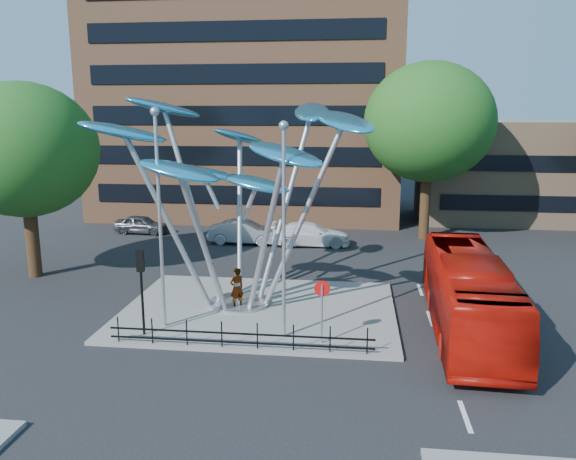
# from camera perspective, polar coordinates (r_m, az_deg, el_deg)

# --- Properties ---
(ground) EXTENTS (120.00, 120.00, 0.00)m
(ground) POSITION_cam_1_polar(r_m,az_deg,el_deg) (19.80, -3.02, -14.34)
(ground) COLOR black
(ground) RESTS_ON ground
(traffic_island) EXTENTS (12.00, 9.00, 0.15)m
(traffic_island) POSITION_cam_1_polar(r_m,az_deg,el_deg) (25.37, -2.94, -8.10)
(traffic_island) COLOR slate
(traffic_island) RESTS_ON ground
(brick_tower) EXTENTS (25.00, 15.00, 30.00)m
(brick_tower) POSITION_cam_1_polar(r_m,az_deg,el_deg) (50.70, -3.78, 18.98)
(brick_tower) COLOR #976241
(brick_tower) RESTS_ON ground
(low_building_near) EXTENTS (15.00, 8.00, 8.00)m
(low_building_near) POSITION_cam_1_polar(r_m,az_deg,el_deg) (49.43, 22.02, 5.54)
(low_building_near) COLOR tan
(low_building_near) RESTS_ON ground
(tree_right) EXTENTS (8.80, 8.80, 12.11)m
(tree_right) POSITION_cam_1_polar(r_m,az_deg,el_deg) (39.79, 14.13, 10.54)
(tree_right) COLOR black
(tree_right) RESTS_ON ground
(tree_left) EXTENTS (7.60, 7.60, 10.32)m
(tree_left) POSITION_cam_1_polar(r_m,az_deg,el_deg) (32.43, -25.25, 7.33)
(tree_left) COLOR black
(tree_left) RESTS_ON ground
(leaf_sculpture) EXTENTS (12.72, 9.54, 9.51)m
(leaf_sculpture) POSITION_cam_1_polar(r_m,az_deg,el_deg) (24.78, -5.30, 7.51)
(leaf_sculpture) COLOR #9EA0A5
(leaf_sculpture) RESTS_ON traffic_island
(street_lamp_left) EXTENTS (0.36, 0.36, 8.80)m
(street_lamp_left) POSITION_cam_1_polar(r_m,az_deg,el_deg) (22.58, -12.98, 2.96)
(street_lamp_left) COLOR #9EA0A5
(street_lamp_left) RESTS_ON traffic_island
(street_lamp_right) EXTENTS (0.36, 0.36, 8.30)m
(street_lamp_right) POSITION_cam_1_polar(r_m,az_deg,el_deg) (20.97, -0.43, 1.87)
(street_lamp_right) COLOR #9EA0A5
(street_lamp_right) RESTS_ON traffic_island
(traffic_light_island) EXTENTS (0.28, 0.18, 3.42)m
(traffic_light_island) POSITION_cam_1_polar(r_m,az_deg,el_deg) (22.42, -14.71, -4.37)
(traffic_light_island) COLOR black
(traffic_light_island) RESTS_ON traffic_island
(no_entry_sign_island) EXTENTS (0.60, 0.10, 2.45)m
(no_entry_sign_island) POSITION_cam_1_polar(r_m,az_deg,el_deg) (21.20, 3.47, -7.21)
(no_entry_sign_island) COLOR #9EA0A5
(no_entry_sign_island) RESTS_ON traffic_island
(pedestrian_railing_front) EXTENTS (10.00, 0.06, 1.00)m
(pedestrian_railing_front) POSITION_cam_1_polar(r_m,az_deg,el_deg) (21.26, -4.95, -10.82)
(pedestrian_railing_front) COLOR black
(pedestrian_railing_front) RESTS_ON traffic_island
(red_bus) EXTENTS (3.14, 11.44, 3.16)m
(red_bus) POSITION_cam_1_polar(r_m,az_deg,el_deg) (23.91, 17.77, -6.13)
(red_bus) COLOR #B21108
(red_bus) RESTS_ON ground
(pedestrian) EXTENTS (0.80, 0.79, 1.86)m
(pedestrian) POSITION_cam_1_polar(r_m,az_deg,el_deg) (25.17, -5.23, -5.89)
(pedestrian) COLOR gray
(pedestrian) RESTS_ON traffic_island
(parked_car_left) EXTENTS (4.06, 1.90, 1.34)m
(parked_car_left) POSITION_cam_1_polar(r_m,az_deg,el_deg) (42.44, -14.65, 0.55)
(parked_car_left) COLOR #414349
(parked_car_left) RESTS_ON ground
(parked_car_mid) EXTENTS (4.87, 1.83, 1.59)m
(parked_car_mid) POSITION_cam_1_polar(r_m,az_deg,el_deg) (37.99, -4.49, -0.21)
(parked_car_mid) COLOR #A6AAAE
(parked_car_mid) RESTS_ON ground
(parked_car_right) EXTENTS (5.42, 2.59, 1.52)m
(parked_car_right) POSITION_cam_1_polar(r_m,az_deg,el_deg) (37.39, 2.29, -0.43)
(parked_car_right) COLOR white
(parked_car_right) RESTS_ON ground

